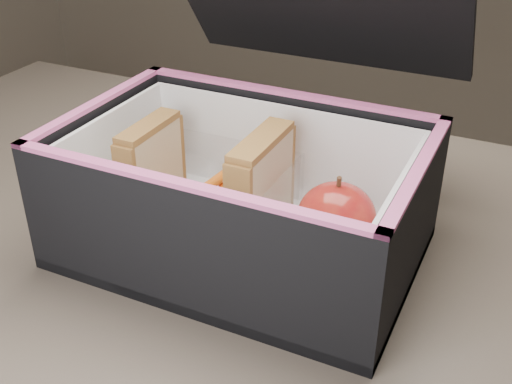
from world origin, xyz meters
TOP-DOWN VIEW (x-y plane):
  - kitchen_table at (0.00, 0.00)m, footprint 1.20×0.80m
  - lunch_bag at (-0.00, 0.04)m, footprint 0.34×0.35m
  - plastic_tub at (-0.05, 0.04)m, footprint 0.17×0.12m
  - sandwich_left at (-0.11, 0.04)m, footprint 0.02×0.09m
  - sandwich_right at (0.01, 0.04)m, footprint 0.03×0.09m
  - carrot_sticks at (-0.05, 0.05)m, footprint 0.05×0.15m
  - paper_napkin at (0.08, 0.05)m, footprint 0.10×0.11m
  - red_apple at (0.09, 0.04)m, footprint 0.09×0.09m

SIDE VIEW (x-z plane):
  - kitchen_table at x=0.00m, z-range 0.28..1.03m
  - paper_napkin at x=0.08m, z-range 0.77..0.77m
  - carrot_sticks at x=-0.05m, z-range 0.77..0.80m
  - plastic_tub at x=-0.05m, z-range 0.77..0.83m
  - red_apple at x=0.09m, z-range 0.77..0.85m
  - sandwich_left at x=-0.11m, z-range 0.77..0.86m
  - sandwich_right at x=0.01m, z-range 0.77..0.87m
  - lunch_bag at x=0.00m, z-range 0.67..0.97m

